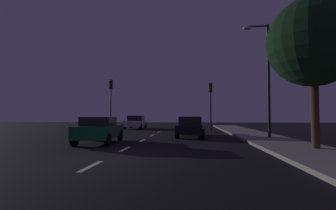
{
  "coord_description": "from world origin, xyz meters",
  "views": [
    {
      "loc": [
        2.97,
        -8.27,
        1.5
      ],
      "look_at": [
        0.72,
        15.25,
        2.52
      ],
      "focal_mm": 26.29,
      "sensor_mm": 36.0,
      "label": 1
    }
  ],
  "objects_px": {
    "car_stopped_ahead": "(191,126)",
    "traffic_signal_left": "(111,95)",
    "traffic_signal_right": "(211,97)",
    "car_adjacent_lane": "(100,130)",
    "roadside_tree_right": "(313,42)",
    "street_lamp_right": "(265,70)",
    "car_oncoming_far": "(136,122)"
  },
  "relations": [
    {
      "from": "traffic_signal_left",
      "to": "car_oncoming_far",
      "type": "xyz_separation_m",
      "value": [
        1.65,
        3.98,
        -2.81
      ]
    },
    {
      "from": "traffic_signal_left",
      "to": "car_oncoming_far",
      "type": "bearing_deg",
      "value": 67.41
    },
    {
      "from": "traffic_signal_right",
      "to": "car_stopped_ahead",
      "type": "bearing_deg",
      "value": -106.77
    },
    {
      "from": "traffic_signal_left",
      "to": "street_lamp_right",
      "type": "height_order",
      "value": "street_lamp_right"
    },
    {
      "from": "traffic_signal_right",
      "to": "car_oncoming_far",
      "type": "relative_size",
      "value": 1.1
    },
    {
      "from": "traffic_signal_right",
      "to": "car_oncoming_far",
      "type": "height_order",
      "value": "traffic_signal_right"
    },
    {
      "from": "traffic_signal_left",
      "to": "roadside_tree_right",
      "type": "bearing_deg",
      "value": -44.93
    },
    {
      "from": "car_adjacent_lane",
      "to": "traffic_signal_left",
      "type": "bearing_deg",
      "value": 105.69
    },
    {
      "from": "car_adjacent_lane",
      "to": "car_oncoming_far",
      "type": "distance_m",
      "value": 14.97
    },
    {
      "from": "car_stopped_ahead",
      "to": "street_lamp_right",
      "type": "distance_m",
      "value": 6.16
    },
    {
      "from": "street_lamp_right",
      "to": "roadside_tree_right",
      "type": "bearing_deg",
      "value": -83.91
    },
    {
      "from": "traffic_signal_left",
      "to": "car_stopped_ahead",
      "type": "relative_size",
      "value": 1.09
    },
    {
      "from": "car_stopped_ahead",
      "to": "roadside_tree_right",
      "type": "bearing_deg",
      "value": -53.42
    },
    {
      "from": "car_stopped_ahead",
      "to": "car_adjacent_lane",
      "type": "xyz_separation_m",
      "value": [
        -4.98,
        -4.7,
        0.01
      ]
    },
    {
      "from": "car_adjacent_lane",
      "to": "roadside_tree_right",
      "type": "relative_size",
      "value": 0.63
    },
    {
      "from": "traffic_signal_right",
      "to": "car_adjacent_lane",
      "type": "xyz_separation_m",
      "value": [
        -6.86,
        -10.93,
        -2.55
      ]
    },
    {
      "from": "car_adjacent_lane",
      "to": "street_lamp_right",
      "type": "distance_m",
      "value": 10.64
    },
    {
      "from": "car_adjacent_lane",
      "to": "car_oncoming_far",
      "type": "height_order",
      "value": "car_oncoming_far"
    },
    {
      "from": "car_stopped_ahead",
      "to": "roadside_tree_right",
      "type": "distance_m",
      "value": 9.48
    },
    {
      "from": "traffic_signal_left",
      "to": "car_adjacent_lane",
      "type": "bearing_deg",
      "value": -74.31
    },
    {
      "from": "car_stopped_ahead",
      "to": "traffic_signal_left",
      "type": "bearing_deg",
      "value": 142.28
    },
    {
      "from": "car_oncoming_far",
      "to": "street_lamp_right",
      "type": "distance_m",
      "value": 16.75
    },
    {
      "from": "car_adjacent_lane",
      "to": "car_oncoming_far",
      "type": "bearing_deg",
      "value": 95.43
    },
    {
      "from": "car_stopped_ahead",
      "to": "street_lamp_right",
      "type": "relative_size",
      "value": 0.64
    },
    {
      "from": "traffic_signal_right",
      "to": "car_oncoming_far",
      "type": "xyz_separation_m",
      "value": [
        -8.28,
        3.98,
        -2.53
      ]
    },
    {
      "from": "street_lamp_right",
      "to": "roadside_tree_right",
      "type": "xyz_separation_m",
      "value": [
        0.54,
        -5.06,
        0.25
      ]
    },
    {
      "from": "car_stopped_ahead",
      "to": "roadside_tree_right",
      "type": "xyz_separation_m",
      "value": [
        5.16,
        -6.95,
        3.86
      ]
    },
    {
      "from": "traffic_signal_left",
      "to": "car_oncoming_far",
      "type": "distance_m",
      "value": 5.14
    },
    {
      "from": "roadside_tree_right",
      "to": "traffic_signal_left",
      "type": "bearing_deg",
      "value": 135.07
    },
    {
      "from": "car_adjacent_lane",
      "to": "street_lamp_right",
      "type": "relative_size",
      "value": 0.56
    },
    {
      "from": "traffic_signal_left",
      "to": "car_stopped_ahead",
      "type": "xyz_separation_m",
      "value": [
        8.05,
        -6.23,
        -2.84
      ]
    },
    {
      "from": "street_lamp_right",
      "to": "car_oncoming_far",
      "type": "bearing_deg",
      "value": 132.33
    }
  ]
}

